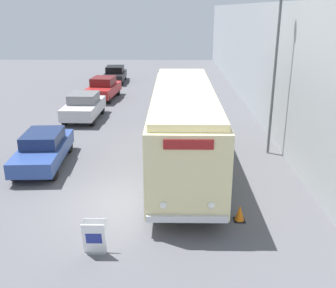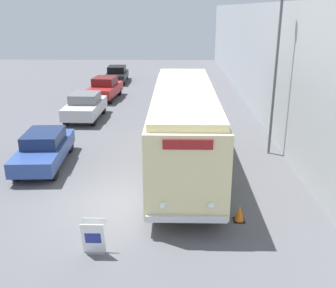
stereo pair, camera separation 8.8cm
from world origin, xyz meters
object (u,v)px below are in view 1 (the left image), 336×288
parked_car_distant (115,74)px  sign_board (95,238)px  parked_car_far (103,88)px  streetlamp (276,53)px  vintage_bus (184,124)px  traffic_cone (240,213)px  parked_car_mid (84,106)px  parked_car_near (43,149)px

parked_car_distant → sign_board: bearing=-84.8°
parked_car_far → streetlamp: bearing=-44.3°
vintage_bus → traffic_cone: size_ratio=20.77×
parked_car_mid → parked_car_distant: size_ratio=0.94×
vintage_bus → traffic_cone: bearing=-69.1°
vintage_bus → sign_board: 6.93m
sign_board → streetlamp: 11.17m
sign_board → parked_car_near: parked_car_near is taller
sign_board → streetlamp: bearing=50.8°
sign_board → parked_car_far: parked_car_far is taller
parked_car_mid → sign_board: bearing=-75.0°
vintage_bus → parked_car_near: size_ratio=2.38×
parked_car_distant → traffic_cone: parked_car_distant is taller
parked_car_near → parked_car_mid: (0.12, 7.40, 0.06)m
parked_car_mid → parked_car_distant: parked_car_mid is taller
vintage_bus → parked_car_mid: vintage_bus is taller
parked_car_near → traffic_cone: size_ratio=8.74×
vintage_bus → parked_car_mid: 9.61m
sign_board → parked_car_far: bearing=99.0°
sign_board → parked_car_near: (-3.41, 6.41, 0.27)m
parked_car_distant → traffic_cone: bearing=-74.9°
sign_board → traffic_cone: 4.64m
streetlamp → traffic_cone: size_ratio=13.55×
streetlamp → vintage_bus: bearing=-156.2°
sign_board → parked_car_mid: parked_car_mid is taller
streetlamp → parked_car_near: bearing=-170.7°
parked_car_near → sign_board: bearing=-65.3°
parked_car_near → parked_car_far: (0.33, 13.06, 0.07)m
parked_car_mid → traffic_cone: (7.56, -12.01, -0.55)m
vintage_bus → parked_car_far: 14.39m
parked_car_far → parked_car_distant: size_ratio=0.98×
traffic_cone → parked_car_mid: bearing=122.2°
vintage_bus → streetlamp: (4.01, 1.77, 2.67)m
vintage_bus → sign_board: (-2.56, -6.28, -1.45)m
parked_car_near → traffic_cone: 8.96m
streetlamp → parked_car_near: (-9.98, -1.64, -3.85)m
streetlamp → parked_car_mid: (-9.86, 5.77, -3.79)m
parked_car_far → parked_car_distant: parked_car_far is taller
streetlamp → parked_car_distant: 21.31m
streetlamp → parked_car_far: bearing=130.2°
parked_car_far → parked_car_distant: 7.10m
traffic_cone → vintage_bus: bearing=110.9°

